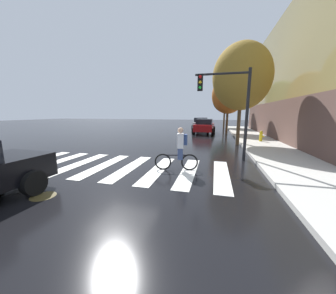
{
  "coord_description": "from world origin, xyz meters",
  "views": [
    {
      "loc": [
        3.66,
        -6.81,
        2.22
      ],
      "look_at": [
        1.9,
        0.19,
        0.9
      ],
      "focal_mm": 19.81,
      "sensor_mm": 36.0,
      "label": 1
    }
  ],
  "objects_px": {
    "sedan_far": "(201,123)",
    "cyclist": "(179,149)",
    "fire_hydrant": "(261,136)",
    "street_tree_mid": "(228,95)",
    "street_tree_near": "(242,77)",
    "manhole_cover": "(43,196)",
    "street_tree_far": "(225,98)",
    "sedan_mid": "(205,126)",
    "traffic_light_near": "(229,99)"
  },
  "relations": [
    {
      "from": "street_tree_mid",
      "to": "street_tree_far",
      "type": "height_order",
      "value": "street_tree_far"
    },
    {
      "from": "sedan_mid",
      "to": "cyclist",
      "type": "height_order",
      "value": "cyclist"
    },
    {
      "from": "sedan_far",
      "to": "manhole_cover",
      "type": "bearing_deg",
      "value": -96.61
    },
    {
      "from": "traffic_light_near",
      "to": "street_tree_mid",
      "type": "bearing_deg",
      "value": 86.72
    },
    {
      "from": "sedan_far",
      "to": "street_tree_far",
      "type": "distance_m",
      "value": 5.87
    },
    {
      "from": "sedan_far",
      "to": "traffic_light_near",
      "type": "height_order",
      "value": "traffic_light_near"
    },
    {
      "from": "sedan_far",
      "to": "cyclist",
      "type": "height_order",
      "value": "cyclist"
    },
    {
      "from": "street_tree_mid",
      "to": "street_tree_far",
      "type": "distance_m",
      "value": 8.0
    },
    {
      "from": "sedan_mid",
      "to": "traffic_light_near",
      "type": "distance_m",
      "value": 12.12
    },
    {
      "from": "sedan_mid",
      "to": "street_tree_far",
      "type": "bearing_deg",
      "value": 73.58
    },
    {
      "from": "sedan_mid",
      "to": "sedan_far",
      "type": "distance_m",
      "value": 4.88
    },
    {
      "from": "sedan_mid",
      "to": "street_tree_far",
      "type": "relative_size",
      "value": 0.72
    },
    {
      "from": "manhole_cover",
      "to": "street_tree_near",
      "type": "distance_m",
      "value": 12.73
    },
    {
      "from": "manhole_cover",
      "to": "fire_hydrant",
      "type": "relative_size",
      "value": 0.82
    },
    {
      "from": "traffic_light_near",
      "to": "street_tree_near",
      "type": "height_order",
      "value": "street_tree_near"
    },
    {
      "from": "cyclist",
      "to": "traffic_light_near",
      "type": "bearing_deg",
      "value": 50.53
    },
    {
      "from": "cyclist",
      "to": "traffic_light_near",
      "type": "height_order",
      "value": "traffic_light_near"
    },
    {
      "from": "fire_hydrant",
      "to": "street_tree_mid",
      "type": "relative_size",
      "value": 0.13
    },
    {
      "from": "street_tree_far",
      "to": "fire_hydrant",
      "type": "bearing_deg",
      "value": -81.53
    },
    {
      "from": "street_tree_mid",
      "to": "street_tree_far",
      "type": "relative_size",
      "value": 0.93
    },
    {
      "from": "cyclist",
      "to": "fire_hydrant",
      "type": "bearing_deg",
      "value": 60.11
    },
    {
      "from": "fire_hydrant",
      "to": "street_tree_mid",
      "type": "xyz_separation_m",
      "value": [
        -2.14,
        6.11,
        3.6
      ]
    },
    {
      "from": "traffic_light_near",
      "to": "street_tree_mid",
      "type": "xyz_separation_m",
      "value": [
        0.69,
        12.01,
        1.28
      ]
    },
    {
      "from": "sedan_mid",
      "to": "street_tree_mid",
      "type": "height_order",
      "value": "street_tree_mid"
    },
    {
      "from": "sedan_far",
      "to": "street_tree_near",
      "type": "bearing_deg",
      "value": -73.65
    },
    {
      "from": "sedan_mid",
      "to": "street_tree_mid",
      "type": "distance_m",
      "value": 4.07
    },
    {
      "from": "sedan_far",
      "to": "street_tree_far",
      "type": "bearing_deg",
      "value": 46.59
    },
    {
      "from": "manhole_cover",
      "to": "street_tree_near",
      "type": "height_order",
      "value": "street_tree_near"
    },
    {
      "from": "street_tree_mid",
      "to": "street_tree_near",
      "type": "bearing_deg",
      "value": -87.21
    },
    {
      "from": "fire_hydrant",
      "to": "street_tree_mid",
      "type": "bearing_deg",
      "value": 109.34
    },
    {
      "from": "fire_hydrant",
      "to": "street_tree_far",
      "type": "bearing_deg",
      "value": 98.47
    },
    {
      "from": "manhole_cover",
      "to": "traffic_light_near",
      "type": "xyz_separation_m",
      "value": [
        5.02,
        5.48,
        2.86
      ]
    },
    {
      "from": "street_tree_mid",
      "to": "sedan_far",
      "type": "bearing_deg",
      "value": 124.16
    },
    {
      "from": "manhole_cover",
      "to": "street_tree_far",
      "type": "bearing_deg",
      "value": 77.3
    },
    {
      "from": "cyclist",
      "to": "traffic_light_near",
      "type": "relative_size",
      "value": 0.4
    },
    {
      "from": "sedan_far",
      "to": "street_tree_near",
      "type": "relative_size",
      "value": 0.71
    },
    {
      "from": "fire_hydrant",
      "to": "cyclist",
      "type": "bearing_deg",
      "value": -119.89
    },
    {
      "from": "sedan_far",
      "to": "cyclist",
      "type": "distance_m",
      "value": 18.92
    },
    {
      "from": "manhole_cover",
      "to": "cyclist",
      "type": "relative_size",
      "value": 0.38
    },
    {
      "from": "sedan_mid",
      "to": "street_tree_near",
      "type": "distance_m",
      "value": 8.51
    },
    {
      "from": "sedan_far",
      "to": "street_tree_near",
      "type": "distance_m",
      "value": 12.99
    },
    {
      "from": "manhole_cover",
      "to": "street_tree_near",
      "type": "xyz_separation_m",
      "value": [
        6.06,
        10.2,
        4.63
      ]
    },
    {
      "from": "street_tree_far",
      "to": "sedan_mid",
      "type": "bearing_deg",
      "value": -106.42
    },
    {
      "from": "sedan_mid",
      "to": "traffic_light_near",
      "type": "xyz_separation_m",
      "value": [
        1.68,
        -11.83,
        2.03
      ]
    },
    {
      "from": "cyclist",
      "to": "street_tree_far",
      "type": "bearing_deg",
      "value": 83.35
    },
    {
      "from": "cyclist",
      "to": "street_tree_far",
      "type": "relative_size",
      "value": 0.26
    },
    {
      "from": "manhole_cover",
      "to": "cyclist",
      "type": "distance_m",
      "value": 4.58
    },
    {
      "from": "sedan_far",
      "to": "cyclist",
      "type": "xyz_separation_m",
      "value": [
        0.59,
        -18.91,
        -0.01
      ]
    },
    {
      "from": "cyclist",
      "to": "manhole_cover",
      "type": "bearing_deg",
      "value": -134.42
    },
    {
      "from": "manhole_cover",
      "to": "street_tree_mid",
      "type": "distance_m",
      "value": 18.86
    }
  ]
}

